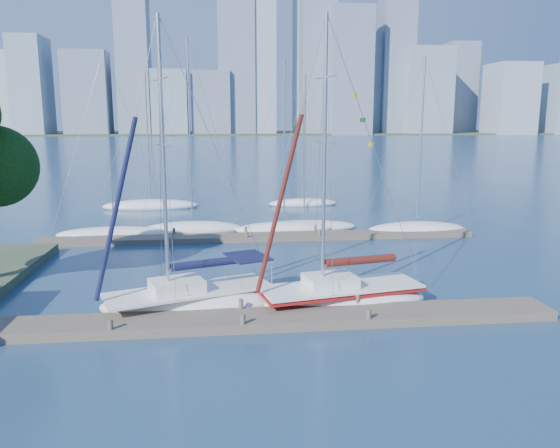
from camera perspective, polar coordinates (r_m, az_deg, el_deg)
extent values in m
plane|color=navy|center=(22.53, -3.98, -10.51)|extent=(700.00, 700.00, 0.00)
cube|color=#50453B|center=(22.46, -3.99, -10.03)|extent=(26.00, 2.00, 0.40)
cube|color=#50453B|center=(37.94, -2.03, -1.36)|extent=(30.00, 1.80, 0.36)
cube|color=#38472D|center=(341.08, -6.38, 9.39)|extent=(800.00, 100.00, 1.50)
ellipsoid|color=white|center=(24.49, -9.43, -8.30)|extent=(8.15, 4.98, 1.36)
cube|color=white|center=(24.29, -9.47, -6.88)|extent=(7.54, 4.60, 0.11)
cube|color=white|center=(24.06, -10.75, -6.31)|extent=(2.60, 2.28, 0.50)
cylinder|color=silver|center=(22.98, -12.10, 6.62)|extent=(0.16, 0.16, 11.39)
cylinder|color=silver|center=(24.26, -7.44, -4.28)|extent=(3.49, 1.31, 0.09)
cylinder|color=black|center=(24.24, -7.45, -4.08)|extent=(3.30, 1.47, 0.36)
cube|color=black|center=(24.84, -3.39, -3.42)|extent=(2.26, 2.58, 0.07)
ellipsoid|color=white|center=(24.89, 6.39, -7.90)|extent=(8.11, 4.01, 1.36)
cube|color=white|center=(24.69, 6.42, -6.50)|extent=(7.51, 3.70, 0.11)
cube|color=white|center=(24.39, 5.26, -5.92)|extent=(2.46, 2.05, 0.50)
cylinder|color=silver|center=(23.27, 4.66, 7.08)|extent=(0.16, 0.16, 11.55)
cylinder|color=silver|center=(24.79, 8.44, -3.98)|extent=(3.62, 0.81, 0.09)
cylinder|color=#400F0D|center=(24.76, 8.44, -3.77)|extent=(3.39, 1.02, 0.36)
cube|color=maroon|center=(24.74, 6.41, -6.85)|extent=(7.69, 3.83, 0.09)
ellipsoid|color=white|center=(40.55, -16.93, -1.02)|extent=(8.29, 5.12, 1.06)
cylinder|color=silver|center=(39.77, -17.46, 8.49)|extent=(0.12, 0.12, 11.88)
ellipsoid|color=white|center=(40.97, -9.10, -0.53)|extent=(7.60, 3.24, 1.17)
cylinder|color=silver|center=(40.19, -9.41, 9.63)|extent=(0.13, 0.13, 12.76)
ellipsoid|color=white|center=(40.50, 0.44, -0.54)|extent=(7.53, 3.27, 1.11)
cylinder|color=silver|center=(39.74, 0.45, 8.68)|extent=(0.12, 0.12, 11.39)
ellipsoid|color=white|center=(41.37, 2.53, -0.33)|extent=(8.29, 4.47, 1.04)
cylinder|color=silver|center=(40.63, 2.60, 8.03)|extent=(0.11, 0.11, 10.53)
ellipsoid|color=white|center=(41.35, 14.10, -0.60)|extent=(7.84, 4.64, 1.23)
cylinder|color=silver|center=(40.60, 14.53, 8.60)|extent=(0.13, 0.13, 11.45)
ellipsoid|color=white|center=(52.66, -13.35, 1.84)|extent=(8.96, 2.73, 1.26)
cylinder|color=silver|center=(52.07, -13.67, 9.23)|extent=(0.14, 0.14, 11.72)
ellipsoid|color=white|center=(53.15, 2.39, 2.16)|extent=(7.02, 3.80, 0.99)
cylinder|color=silver|center=(52.60, 2.44, 8.20)|extent=(0.11, 0.11, 9.75)
cube|color=#94A0B1|center=(350.56, -26.99, 12.09)|extent=(14.43, 14.18, 45.70)
cube|color=gray|center=(320.13, -24.52, 12.92)|extent=(16.08, 23.42, 50.27)
cube|color=slate|center=(316.39, -19.50, 12.73)|extent=(22.89, 17.63, 43.92)
cube|color=#94A0B1|center=(333.83, -14.81, 12.11)|extent=(14.82, 17.61, 35.35)
cube|color=gray|center=(307.06, -11.39, 12.30)|extent=(18.79, 19.81, 34.28)
cube|color=slate|center=(307.80, -7.23, 12.40)|extent=(20.81, 16.86, 34.12)
cube|color=#94A0B1|center=(313.43, -2.45, 17.60)|extent=(20.04, 14.99, 90.29)
cube|color=gray|center=(331.24, 2.87, 16.01)|extent=(15.31, 17.46, 76.30)
cube|color=slate|center=(309.02, 7.30, 15.47)|extent=(22.16, 18.95, 67.25)
cube|color=#94A0B1|center=(329.49, 10.15, 14.12)|extent=(13.80, 17.11, 55.98)
cube|color=gray|center=(322.77, 15.16, 13.21)|extent=(23.70, 18.80, 47.25)
cube|color=slate|center=(362.56, 18.15, 13.30)|extent=(17.72, 17.52, 54.15)
cube|color=#94A0B1|center=(342.45, 22.88, 11.93)|extent=(22.59, 23.94, 39.32)
cube|color=gray|center=(358.18, 27.21, 11.47)|extent=(15.01, 21.38, 38.93)
cube|color=slate|center=(318.47, -15.25, 19.98)|extent=(16.84, 18.00, 121.56)
cube|color=slate|center=(313.98, -4.64, 18.48)|extent=(19.75, 18.00, 100.23)
cube|color=slate|center=(318.34, 3.91, 17.84)|extent=(18.85, 18.00, 94.30)
cube|color=slate|center=(328.32, 11.95, 15.93)|extent=(17.92, 18.00, 77.22)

